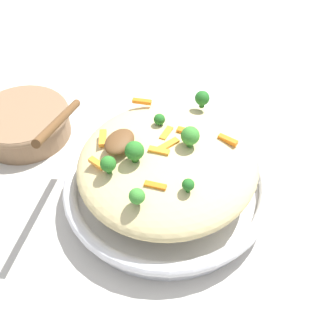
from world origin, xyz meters
TOP-DOWN VIEW (x-y plane):
  - ground_plane at (0.00, 0.00)m, footprint 2.40×2.40m
  - serving_bowl at (0.00, 0.00)m, footprint 0.34×0.34m
  - pasta_mound at (0.00, 0.00)m, footprint 0.29×0.28m
  - carrot_piece_0 at (-0.04, 0.01)m, footprint 0.01×0.03m
  - carrot_piece_1 at (-0.05, 0.08)m, footprint 0.02×0.03m
  - carrot_piece_2 at (0.02, -0.01)m, footprint 0.01×0.03m
  - carrot_piece_3 at (0.02, -0.10)m, footprint 0.03×0.02m
  - carrot_piece_4 at (0.07, 0.01)m, footprint 0.01×0.03m
  - carrot_piece_5 at (-0.09, -0.08)m, footprint 0.01×0.03m
  - carrot_piece_6 at (-0.02, -0.01)m, footprint 0.03×0.01m
  - carrot_piece_7 at (-0.00, 0.00)m, footprint 0.04×0.03m
  - carrot_piece_8 at (0.07, -0.08)m, footprint 0.02×0.03m
  - broccoli_floret_0 at (-0.11, 0.01)m, footprint 0.02×0.02m
  - broccoli_floret_1 at (0.06, 0.05)m, footprint 0.02×0.02m
  - broccoli_floret_2 at (-0.01, 0.03)m, footprint 0.03×0.03m
  - broccoli_floret_3 at (0.11, -0.00)m, footprint 0.02×0.02m
  - broccoli_floret_4 at (0.04, -0.03)m, footprint 0.03×0.03m
  - broccoli_floret_5 at (-0.04, -0.03)m, footprint 0.02×0.02m
  - broccoli_floret_6 at (0.07, -0.06)m, footprint 0.02×0.02m
  - serving_spoon at (0.04, -0.10)m, footprint 0.17×0.13m
  - companion_bowl at (-0.04, -0.31)m, footprint 0.17×0.17m

SIDE VIEW (x-z plane):
  - ground_plane at x=0.00m, z-range 0.00..0.00m
  - serving_bowl at x=0.00m, z-range 0.00..0.05m
  - companion_bowl at x=-0.04m, z-range 0.00..0.06m
  - pasta_mound at x=0.00m, z-range 0.05..0.12m
  - carrot_piece_3 at x=0.02m, z-range 0.11..0.12m
  - carrot_piece_5 at x=-0.09m, z-range 0.11..0.12m
  - carrot_piece_8 at x=0.07m, z-range 0.11..0.12m
  - carrot_piece_4 at x=0.07m, z-range 0.11..0.12m
  - carrot_piece_1 at x=-0.05m, z-range 0.11..0.12m
  - carrot_piece_6 at x=-0.02m, z-range 0.12..0.12m
  - carrot_piece_2 at x=0.02m, z-range 0.12..0.12m
  - carrot_piece_0 at x=-0.04m, z-range 0.12..0.12m
  - carrot_piece_7 at x=0.00m, z-range 0.12..0.12m
  - broccoli_floret_1 at x=0.06m, z-range 0.11..0.14m
  - broccoli_floret_3 at x=0.11m, z-range 0.11..0.14m
  - broccoli_floret_5 at x=-0.04m, z-range 0.12..0.14m
  - broccoli_floret_6 at x=0.07m, z-range 0.11..0.14m
  - broccoli_floret_0 at x=-0.11m, z-range 0.11..0.14m
  - broccoli_floret_4 at x=0.04m, z-range 0.12..0.15m
  - broccoli_floret_2 at x=-0.01m, z-range 0.12..0.16m
  - serving_spoon at x=0.04m, z-range 0.10..0.18m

